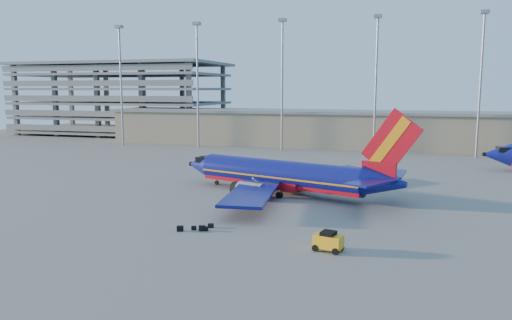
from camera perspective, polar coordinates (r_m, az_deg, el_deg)
name	(u,v)px	position (r m, az deg, el deg)	size (l,w,h in m)	color
ground	(236,193)	(66.23, -2.30, -3.75)	(220.00, 220.00, 0.00)	slate
terminal_building	(356,129)	(120.17, 11.31, 3.52)	(122.00, 16.00, 8.50)	gray
parking_garage	(122,95)	(158.82, -15.04, 7.16)	(62.00, 32.00, 21.40)	slate
light_mast_row	(328,70)	(108.57, 8.23, 10.11)	(101.60, 1.60, 28.65)	gray
aircraft_main	(285,176)	(64.93, 3.39, -1.79)	(32.96, 31.19, 11.52)	navy
baggage_tug	(328,241)	(43.09, 8.26, -9.13)	(2.66, 1.96, 1.72)	#EDA215
luggage_pile	(198,228)	(49.16, -6.66, -7.73)	(3.01, 2.49, 0.52)	black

